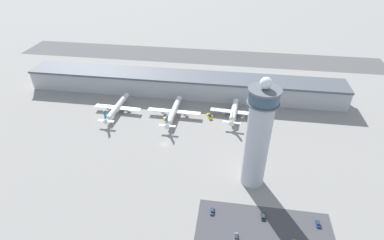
{
  "coord_description": "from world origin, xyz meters",
  "views": [
    {
      "loc": [
        40.48,
        -149.79,
        120.42
      ],
      "look_at": [
        15.14,
        19.49,
        7.65
      ],
      "focal_mm": 28.0,
      "sensor_mm": 36.0,
      "label": 1
    }
  ],
  "objects_px": {
    "car_red_hatchback": "(318,224)",
    "car_black_suv": "(212,211)",
    "control_tower": "(258,137)",
    "service_truck_catering": "(250,122)",
    "car_navy_sedan": "(263,217)",
    "service_truck_fuel": "(209,116)",
    "airplane_gate_bravo": "(174,111)",
    "service_truck_baggage": "(166,120)",
    "airplane_gate_alpha": "(117,108)",
    "car_white_wagon": "(236,237)",
    "airplane_gate_charlie": "(234,112)"
  },
  "relations": [
    {
      "from": "airplane_gate_bravo",
      "to": "car_red_hatchback",
      "type": "height_order",
      "value": "airplane_gate_bravo"
    },
    {
      "from": "control_tower",
      "to": "service_truck_fuel",
      "type": "bearing_deg",
      "value": 115.81
    },
    {
      "from": "airplane_gate_alpha",
      "to": "service_truck_catering",
      "type": "relative_size",
      "value": 6.69
    },
    {
      "from": "car_red_hatchback",
      "to": "car_black_suv",
      "type": "height_order",
      "value": "car_red_hatchback"
    },
    {
      "from": "control_tower",
      "to": "service_truck_catering",
      "type": "distance_m",
      "value": 65.35
    },
    {
      "from": "service_truck_baggage",
      "to": "car_black_suv",
      "type": "relative_size",
      "value": 1.61
    },
    {
      "from": "car_navy_sedan",
      "to": "car_red_hatchback",
      "type": "bearing_deg",
      "value": -0.93
    },
    {
      "from": "car_red_hatchback",
      "to": "car_black_suv",
      "type": "relative_size",
      "value": 0.91
    },
    {
      "from": "airplane_gate_bravo",
      "to": "car_white_wagon",
      "type": "height_order",
      "value": "airplane_gate_bravo"
    },
    {
      "from": "car_navy_sedan",
      "to": "car_white_wagon",
      "type": "bearing_deg",
      "value": -133.58
    },
    {
      "from": "airplane_gate_charlie",
      "to": "service_truck_baggage",
      "type": "distance_m",
      "value": 50.17
    },
    {
      "from": "control_tower",
      "to": "airplane_gate_alpha",
      "type": "distance_m",
      "value": 118.83
    },
    {
      "from": "service_truck_fuel",
      "to": "airplane_gate_alpha",
      "type": "bearing_deg",
      "value": -177.75
    },
    {
      "from": "service_truck_catering",
      "to": "airplane_gate_bravo",
      "type": "bearing_deg",
      "value": 178.9
    },
    {
      "from": "service_truck_baggage",
      "to": "car_white_wagon",
      "type": "height_order",
      "value": "service_truck_baggage"
    },
    {
      "from": "car_white_wagon",
      "to": "service_truck_catering",
      "type": "bearing_deg",
      "value": 85.6
    },
    {
      "from": "car_red_hatchback",
      "to": "service_truck_baggage",
      "type": "bearing_deg",
      "value": 139.97
    },
    {
      "from": "control_tower",
      "to": "service_truck_fuel",
      "type": "distance_m",
      "value": 74.52
    },
    {
      "from": "airplane_gate_charlie",
      "to": "car_white_wagon",
      "type": "height_order",
      "value": "airplane_gate_charlie"
    },
    {
      "from": "car_red_hatchback",
      "to": "car_black_suv",
      "type": "distance_m",
      "value": 50.54
    },
    {
      "from": "control_tower",
      "to": "airplane_gate_alpha",
      "type": "relative_size",
      "value": 1.57
    },
    {
      "from": "service_truck_baggage",
      "to": "car_white_wagon",
      "type": "distance_m",
      "value": 104.05
    },
    {
      "from": "service_truck_catering",
      "to": "service_truck_fuel",
      "type": "xyz_separation_m",
      "value": [
        -29.57,
        3.41,
        0.19
      ]
    },
    {
      "from": "service_truck_baggage",
      "to": "service_truck_fuel",
      "type": "bearing_deg",
      "value": 17.38
    },
    {
      "from": "car_red_hatchback",
      "to": "airplane_gate_alpha",
      "type": "bearing_deg",
      "value": 147.44
    },
    {
      "from": "airplane_gate_charlie",
      "to": "service_truck_fuel",
      "type": "height_order",
      "value": "airplane_gate_charlie"
    },
    {
      "from": "car_navy_sedan",
      "to": "airplane_gate_alpha",
      "type": "bearing_deg",
      "value": 141.67
    },
    {
      "from": "control_tower",
      "to": "airplane_gate_charlie",
      "type": "bearing_deg",
      "value": 100.51
    },
    {
      "from": "car_white_wagon",
      "to": "car_navy_sedan",
      "type": "distance_m",
      "value": 18.58
    },
    {
      "from": "service_truck_baggage",
      "to": "service_truck_catering",
      "type": "bearing_deg",
      "value": 5.85
    },
    {
      "from": "car_white_wagon",
      "to": "car_black_suv",
      "type": "bearing_deg",
      "value": 132.72
    },
    {
      "from": "car_black_suv",
      "to": "service_truck_fuel",
      "type": "bearing_deg",
      "value": 96.68
    },
    {
      "from": "service_truck_fuel",
      "to": "control_tower",
      "type": "bearing_deg",
      "value": -64.19
    },
    {
      "from": "service_truck_baggage",
      "to": "car_red_hatchback",
      "type": "distance_m",
      "value": 119.14
    },
    {
      "from": "service_truck_catering",
      "to": "car_white_wagon",
      "type": "relative_size",
      "value": 1.34
    },
    {
      "from": "service_truck_fuel",
      "to": "car_red_hatchback",
      "type": "height_order",
      "value": "service_truck_fuel"
    },
    {
      "from": "control_tower",
      "to": "airplane_gate_alpha",
      "type": "xyz_separation_m",
      "value": [
        -99.77,
        58.76,
        -26.72
      ]
    },
    {
      "from": "control_tower",
      "to": "car_navy_sedan",
      "type": "relative_size",
      "value": 14.02
    },
    {
      "from": "service_truck_fuel",
      "to": "service_truck_baggage",
      "type": "xyz_separation_m",
      "value": [
        -30.6,
        -9.57,
        -0.06
      ]
    },
    {
      "from": "car_black_suv",
      "to": "airplane_gate_charlie",
      "type": "bearing_deg",
      "value": 85.2
    },
    {
      "from": "airplane_gate_charlie",
      "to": "service_truck_baggage",
      "type": "relative_size",
      "value": 4.91
    },
    {
      "from": "service_truck_catering",
      "to": "car_black_suv",
      "type": "relative_size",
      "value": 1.34
    },
    {
      "from": "control_tower",
      "to": "service_truck_catering",
      "type": "height_order",
      "value": "control_tower"
    },
    {
      "from": "car_navy_sedan",
      "to": "car_black_suv",
      "type": "xyz_separation_m",
      "value": [
        -24.91,
        -0.34,
        0.07
      ]
    },
    {
      "from": "service_truck_baggage",
      "to": "car_navy_sedan",
      "type": "height_order",
      "value": "service_truck_baggage"
    },
    {
      "from": "airplane_gate_alpha",
      "to": "service_truck_baggage",
      "type": "relative_size",
      "value": 5.6
    },
    {
      "from": "service_truck_baggage",
      "to": "car_red_hatchback",
      "type": "height_order",
      "value": "service_truck_baggage"
    },
    {
      "from": "service_truck_baggage",
      "to": "control_tower",
      "type": "bearing_deg",
      "value": -40.72
    },
    {
      "from": "airplane_gate_charlie",
      "to": "service_truck_baggage",
      "type": "bearing_deg",
      "value": -164.55
    },
    {
      "from": "service_truck_catering",
      "to": "service_truck_baggage",
      "type": "bearing_deg",
      "value": -174.15
    }
  ]
}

